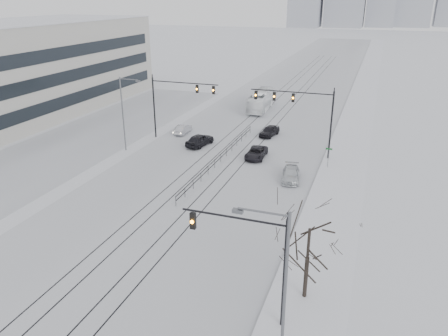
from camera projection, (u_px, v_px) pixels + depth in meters
road at (279, 104)px, 76.41m from camera, size 22.00×260.00×0.02m
sidewalk_east at (359, 110)px, 72.20m from camera, size 5.00×260.00×0.16m
curb at (344, 109)px, 72.97m from camera, size 0.10×260.00×0.12m
parking_strip at (98, 133)px, 60.69m from camera, size 14.00×60.00×0.03m
tram_rails at (246, 137)px, 58.88m from camera, size 5.30×180.00×0.01m
traffic_mast_near at (257, 254)px, 24.07m from camera, size 6.10×0.37×7.00m
traffic_mast_ne at (303, 109)px, 49.85m from camera, size 9.60×0.37×8.00m
traffic_mast_nw at (174, 98)px, 55.96m from camera, size 9.10×0.37×8.00m
street_light_east at (279, 283)px, 20.61m from camera, size 2.73×0.25×9.00m
street_light_west at (125, 109)px, 51.98m from camera, size 2.73×0.25×9.00m
bare_tree at (309, 236)px, 25.98m from camera, size 4.40×4.40×6.10m
median_fence at (221, 158)px, 49.93m from camera, size 0.06×24.00×1.00m
street_sign at (328, 155)px, 47.63m from camera, size 0.70×0.06×2.40m
sedan_sb_inner at (200, 140)px, 55.22m from camera, size 2.67×4.84×1.56m
sedan_sb_outer at (183, 129)px, 60.22m from camera, size 1.42×3.79×1.24m
sedan_nb_front at (256, 153)px, 51.16m from camera, size 2.18×4.50×1.23m
sedan_nb_right at (291, 174)px, 45.02m from camera, size 2.38×4.52×1.25m
sedan_nb_far at (269, 131)px, 59.13m from camera, size 2.36×4.29×1.38m
box_truck at (261, 101)px, 72.52m from camera, size 3.15×11.06×3.05m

